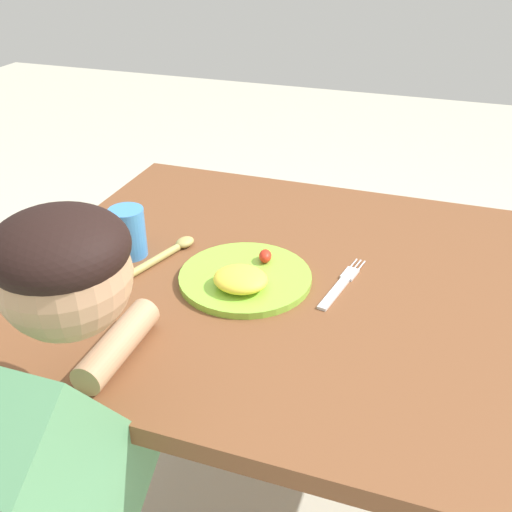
# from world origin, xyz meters

# --- Properties ---
(ground_plane) EXTENTS (8.00, 8.00, 0.00)m
(ground_plane) POSITION_xyz_m (0.00, 0.00, 0.00)
(ground_plane) COLOR beige
(dining_table) EXTENTS (1.16, 0.92, 0.69)m
(dining_table) POSITION_xyz_m (0.00, 0.00, 0.61)
(dining_table) COLOR brown
(dining_table) RESTS_ON ground_plane
(plate) EXTENTS (0.26, 0.26, 0.05)m
(plate) POSITION_xyz_m (-0.11, -0.06, 0.70)
(plate) COLOR #89C73C
(plate) RESTS_ON dining_table
(fork) EXTENTS (0.06, 0.20, 0.01)m
(fork) POSITION_xyz_m (0.07, -0.01, 0.69)
(fork) COLOR silver
(fork) RESTS_ON dining_table
(spoon) EXTENTS (0.08, 0.20, 0.02)m
(spoon) POSITION_xyz_m (-0.30, -0.01, 0.70)
(spoon) COLOR tan
(spoon) RESTS_ON dining_table
(drinking_cup) EXTENTS (0.07, 0.07, 0.11)m
(drinking_cup) POSITION_xyz_m (-0.38, -0.03, 0.74)
(drinking_cup) COLOR #3F87D7
(drinking_cup) RESTS_ON dining_table
(person) EXTENTS (0.19, 0.47, 1.00)m
(person) POSITION_xyz_m (-0.23, -0.54, 0.57)
(person) COLOR #32546E
(person) RESTS_ON ground_plane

